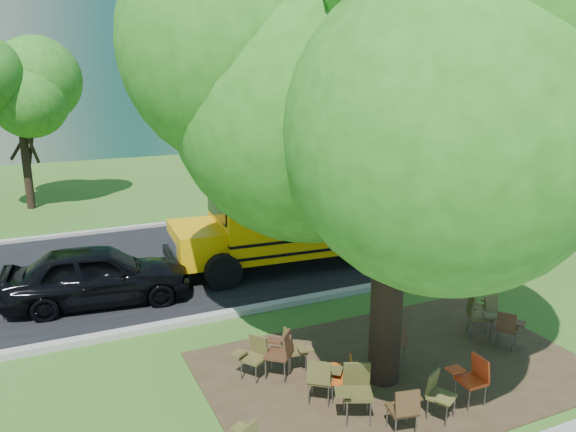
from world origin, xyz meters
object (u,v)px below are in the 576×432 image
chair_8 (281,349)px  school_bus (385,200)px  chair_12 (478,312)px  chair_13 (487,307)px  chair_5 (439,392)px  chair_7 (508,326)px  chair_4 (405,406)px  chair_10 (293,347)px  chair_1 (321,376)px  chair_11 (396,341)px  chair_3 (356,387)px  chair_9 (254,353)px  black_car (98,275)px  chair_2 (345,374)px  chair_6 (473,375)px  main_tree (398,61)px

chair_8 → school_bus: bearing=-6.4°
chair_12 → chair_13: bearing=150.1°
chair_5 → chair_7: 3.10m
chair_4 → chair_10: 2.51m
chair_1 → chair_11: 1.93m
chair_3 → chair_1: bearing=-38.5°
chair_9 → black_car: 5.13m
chair_1 → chair_3: chair_3 is taller
chair_4 → chair_12: 3.84m
school_bus → chair_8: (-5.71, -5.25, -1.08)m
chair_2 → chair_6: chair_6 is taller
chair_4 → chair_6: (1.54, 0.25, 0.01)m
chair_7 → chair_13: (0.31, 0.88, -0.01)m
chair_4 → chair_5: chair_4 is taller
main_tree → chair_2: size_ratio=11.56×
school_bus → chair_3: 8.65m
chair_1 → chair_10: 1.13m
school_bus → chair_6: (-3.16, -7.31, -1.11)m
black_car → chair_11: bearing=-132.1°
chair_6 → chair_7: bearing=-57.9°
chair_1 → chair_7: chair_1 is taller
chair_7 → chair_9: chair_9 is taller
black_car → chair_2: bearing=-144.7°
chair_2 → chair_11: 1.56m
chair_1 → chair_4: size_ratio=1.00×
chair_4 → chair_9: chair_4 is taller
main_tree → chair_5: size_ratio=11.38×
chair_8 → chair_7: bearing=-59.7°
main_tree → black_car: (-4.20, 5.70, -4.82)m
chair_2 → chair_7: (3.86, 0.23, 0.00)m
chair_7 → chair_8: size_ratio=0.87×
chair_2 → chair_8: bearing=59.9°
chair_4 → chair_10: size_ratio=1.02×
chair_4 → chair_8: size_ratio=0.92×
chair_10 → chair_8: bearing=-62.3°
chair_12 → chair_13: 0.65m
chair_1 → chair_8: chair_8 is taller
chair_10 → black_car: black_car is taller
chair_3 → chair_10: 1.74m
school_bus → chair_13: (-0.86, -5.23, -1.16)m
chair_8 → chair_11: chair_8 is taller
school_bus → main_tree: bearing=-120.1°
chair_2 → chair_8: chair_8 is taller
main_tree → black_car: bearing=126.4°
chair_11 → chair_12: 2.18m
chair_6 → chair_7: size_ratio=1.08×
chair_8 → main_tree: bearing=-76.5°
chair_6 → chair_11: 1.62m
chair_11 → chair_4: bearing=-148.6°
chair_5 → chair_2: bearing=-73.3°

